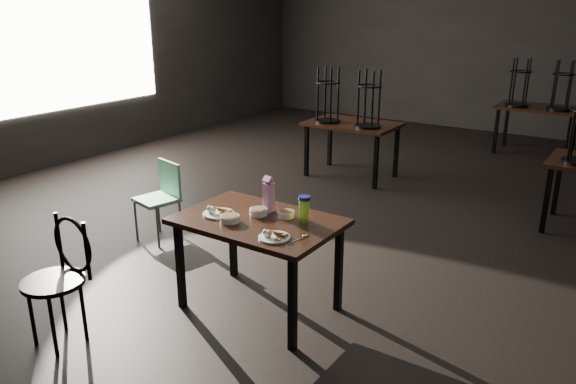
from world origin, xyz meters
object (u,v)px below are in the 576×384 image
Objects in this scene: water_bottle at (304,208)px; school_chair at (162,193)px; main_table at (258,229)px; juice_carton at (269,195)px; bentwood_chair at (61,271)px.

school_chair is at bearing 167.62° from water_bottle.
school_chair is at bearing 160.49° from main_table.
juice_carton reaches higher than school_chair.
water_bottle is at bearing 26.30° from main_table.
juice_carton reaches higher than main_table.
water_bottle is at bearing -4.08° from juice_carton.
bentwood_chair is at bearing -133.59° from water_bottle.
school_chair is (-1.64, 0.58, -0.20)m from main_table.
juice_carton is 0.34m from water_bottle.
water_bottle is 0.22× the size of bentwood_chair.
bentwood_chair is (-0.85, -1.27, -0.35)m from juice_carton.
bentwood_chair is 1.84m from school_chair.
bentwood_chair is (-0.88, -1.09, -0.14)m from main_table.
main_table is 1.34× the size of bentwood_chair.
juice_carton is at bearing 58.11° from bentwood_chair.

